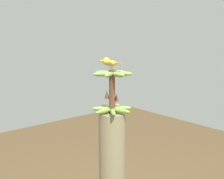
# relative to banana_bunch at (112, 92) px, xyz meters

# --- Properties ---
(banana_bunch) EXTENTS (0.30, 0.30, 0.32)m
(banana_bunch) POSITION_rel_banana_bunch_xyz_m (0.00, 0.00, 0.00)
(banana_bunch) COLOR brown
(banana_bunch) RESTS_ON banana_tree
(perched_bird) EXTENTS (0.20, 0.07, 0.08)m
(perched_bird) POSITION_rel_banana_bunch_xyz_m (0.03, -0.00, 0.21)
(perched_bird) COLOR #C68933
(perched_bird) RESTS_ON banana_bunch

